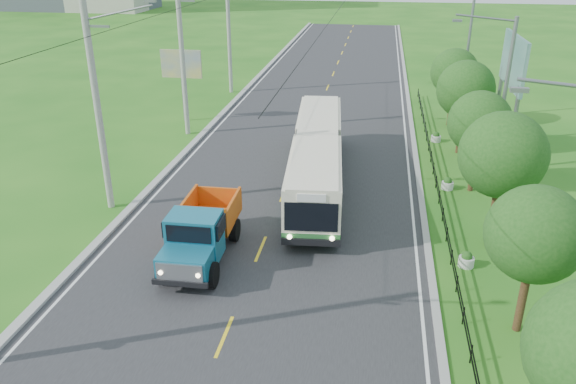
% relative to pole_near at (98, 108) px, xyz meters
% --- Properties ---
extents(ground, '(240.00, 240.00, 0.00)m').
position_rel_pole_near_xyz_m(ground, '(8.26, -9.00, -5.09)').
color(ground, '#216417').
rests_on(ground, ground).
extents(road, '(14.00, 120.00, 0.02)m').
position_rel_pole_near_xyz_m(road, '(8.26, 11.00, -5.08)').
color(road, '#28282B').
rests_on(road, ground).
extents(curb_left, '(0.40, 120.00, 0.15)m').
position_rel_pole_near_xyz_m(curb_left, '(1.06, 11.00, -5.02)').
color(curb_left, '#9E9E99').
rests_on(curb_left, ground).
extents(curb_right, '(0.30, 120.00, 0.10)m').
position_rel_pole_near_xyz_m(curb_right, '(15.41, 11.00, -5.04)').
color(curb_right, '#9E9E99').
rests_on(curb_right, ground).
extents(edge_line_left, '(0.12, 120.00, 0.00)m').
position_rel_pole_near_xyz_m(edge_line_left, '(1.61, 11.00, -5.07)').
color(edge_line_left, silver).
rests_on(edge_line_left, road).
extents(edge_line_right, '(0.12, 120.00, 0.00)m').
position_rel_pole_near_xyz_m(edge_line_right, '(14.91, 11.00, -5.07)').
color(edge_line_right, silver).
rests_on(edge_line_right, road).
extents(centre_dash, '(0.12, 2.20, 0.00)m').
position_rel_pole_near_xyz_m(centre_dash, '(8.26, -9.00, -5.07)').
color(centre_dash, yellow).
rests_on(centre_dash, road).
extents(railing_right, '(0.04, 40.00, 0.60)m').
position_rel_pole_near_xyz_m(railing_right, '(16.26, 5.00, -4.79)').
color(railing_right, black).
rests_on(railing_right, ground).
extents(pole_near, '(3.51, 0.32, 10.00)m').
position_rel_pole_near_xyz_m(pole_near, '(0.00, 0.00, 0.00)').
color(pole_near, gray).
rests_on(pole_near, ground).
extents(pole_mid, '(3.51, 0.32, 10.00)m').
position_rel_pole_near_xyz_m(pole_mid, '(0.00, 12.00, 0.00)').
color(pole_mid, gray).
rests_on(pole_mid, ground).
extents(pole_far, '(3.51, 0.32, 10.00)m').
position_rel_pole_near_xyz_m(pole_far, '(0.00, 24.00, 0.00)').
color(pole_far, gray).
rests_on(pole_far, ground).
extents(tree_second, '(3.18, 3.26, 5.30)m').
position_rel_pole_near_xyz_m(tree_second, '(18.12, -6.86, -1.57)').
color(tree_second, '#382314').
rests_on(tree_second, ground).
extents(tree_third, '(3.60, 3.62, 6.00)m').
position_rel_pole_near_xyz_m(tree_third, '(18.12, -0.86, -1.11)').
color(tree_third, '#382314').
rests_on(tree_third, ground).
extents(tree_fourth, '(3.24, 3.31, 5.40)m').
position_rel_pole_near_xyz_m(tree_fourth, '(18.12, 5.14, -1.51)').
color(tree_fourth, '#382314').
rests_on(tree_fourth, ground).
extents(tree_fifth, '(3.48, 3.52, 5.80)m').
position_rel_pole_near_xyz_m(tree_fifth, '(18.12, 11.14, -1.24)').
color(tree_fifth, '#382314').
rests_on(tree_fifth, ground).
extents(tree_back, '(3.30, 3.36, 5.50)m').
position_rel_pole_near_xyz_m(tree_back, '(18.12, 17.14, -1.44)').
color(tree_back, '#382314').
rests_on(tree_back, ground).
extents(streetlight_mid, '(3.02, 0.20, 9.07)m').
position_rel_pole_near_xyz_m(streetlight_mid, '(18.90, 5.00, -0.19)').
color(streetlight_mid, slate).
rests_on(streetlight_mid, ground).
extents(streetlight_far, '(3.02, 0.20, 9.07)m').
position_rel_pole_near_xyz_m(streetlight_far, '(18.90, 19.00, -0.19)').
color(streetlight_far, slate).
rests_on(streetlight_far, ground).
extents(planter_near, '(0.64, 0.64, 0.67)m').
position_rel_pole_near_xyz_m(planter_near, '(16.86, -3.00, -4.81)').
color(planter_near, silver).
rests_on(planter_near, ground).
extents(planter_mid, '(0.64, 0.64, 0.67)m').
position_rel_pole_near_xyz_m(planter_mid, '(16.86, 5.00, -4.81)').
color(planter_mid, silver).
rests_on(planter_mid, ground).
extents(planter_far, '(0.64, 0.64, 0.67)m').
position_rel_pole_near_xyz_m(planter_far, '(16.86, 13.00, -4.81)').
color(planter_far, silver).
rests_on(planter_far, ground).
extents(billboard_left, '(3.00, 0.20, 5.20)m').
position_rel_pole_near_xyz_m(billboard_left, '(-1.24, 15.00, -1.23)').
color(billboard_left, slate).
rests_on(billboard_left, ground).
extents(billboard_right, '(0.24, 6.00, 7.30)m').
position_rel_pole_near_xyz_m(billboard_right, '(20.56, 11.00, 0.25)').
color(billboard_right, slate).
rests_on(billboard_right, ground).
extents(bus, '(3.70, 15.47, 2.96)m').
position_rel_pole_near_xyz_m(bus, '(9.84, 4.37, -3.32)').
color(bus, '#2A6930').
rests_on(bus, ground).
extents(dump_truck, '(2.36, 5.81, 2.42)m').
position_rel_pole_near_xyz_m(dump_truck, '(6.01, -4.14, -3.72)').
color(dump_truck, '#156480').
rests_on(dump_truck, ground).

